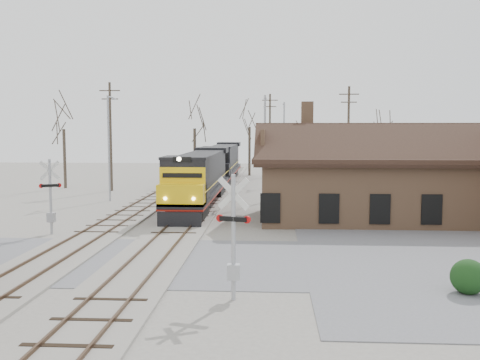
{
  "coord_description": "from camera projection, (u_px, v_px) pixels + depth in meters",
  "views": [
    {
      "loc": [
        5.57,
        -23.78,
        6.02
      ],
      "look_at": [
        3.62,
        9.0,
        2.88
      ],
      "focal_mm": 40.0,
      "sensor_mm": 36.0,
      "label": 1
    }
  ],
  "objects": [
    {
      "name": "streetlight_c",
      "position": [
        284.0,
        138.0,
        58.27
      ],
      "size": [
        0.25,
        2.04,
        8.94
      ],
      "color": "#A5A8AD",
      "rests_on": "ground"
    },
    {
      "name": "crossbuck_near",
      "position": [
        233.0,
        242.0,
        18.7
      ],
      "size": [
        1.25,
        0.41,
        4.46
      ],
      "rotation": [
        0.0,
        0.0,
        -0.27
      ],
      "color": "#A5A8AD",
      "rests_on": "ground"
    },
    {
      "name": "tree_e",
      "position": [
        384.0,
        128.0,
        62.34
      ],
      "size": [
        3.5,
        3.5,
        8.58
      ],
      "color": "#382D23",
      "rests_on": "ground"
    },
    {
      "name": "streetlight_b",
      "position": [
        265.0,
        143.0,
        43.81
      ],
      "size": [
        0.25,
        2.04,
        8.77
      ],
      "color": "#A5A8AD",
      "rests_on": "ground"
    },
    {
      "name": "hedge_a",
      "position": [
        468.0,
        277.0,
        19.47
      ],
      "size": [
        1.3,
        1.3,
        1.3
      ],
      "primitive_type": "sphere",
      "color": "black",
      "rests_on": "ground"
    },
    {
      "name": "road",
      "position": [
        150.0,
        260.0,
        24.53
      ],
      "size": [
        60.0,
        9.0,
        0.03
      ],
      "primitive_type": "cube",
      "color": "slate",
      "rests_on": "ground"
    },
    {
      "name": "depot",
      "position": [
        368.0,
        184.0,
        35.52
      ],
      "size": [
        15.2,
        9.31,
        7.9
      ],
      "color": "#9E7251",
      "rests_on": "ground"
    },
    {
      "name": "tree_b",
      "position": [
        195.0,
        119.0,
        59.2
      ],
      "size": [
        4.06,
        4.06,
        9.95
      ],
      "color": "#382D23",
      "rests_on": "ground"
    },
    {
      "name": "ground",
      "position": [
        150.0,
        261.0,
        24.53
      ],
      "size": [
        140.0,
        140.0,
        0.0
      ],
      "primitive_type": "plane",
      "color": "gray",
      "rests_on": "ground"
    },
    {
      "name": "crossbuck_far",
      "position": [
        51.0,
        199.0,
        30.52
      ],
      "size": [
        1.15,
        0.59,
        4.32
      ],
      "rotation": [
        0.0,
        0.0,
        3.58
      ],
      "color": "#A5A8AD",
      "rests_on": "ground"
    },
    {
      "name": "utility_pole_a",
      "position": [
        111.0,
        135.0,
        51.79
      ],
      "size": [
        2.0,
        0.24,
        10.51
      ],
      "color": "#382D23",
      "rests_on": "ground"
    },
    {
      "name": "tree_d",
      "position": [
        303.0,
        121.0,
        67.66
      ],
      "size": [
        4.06,
        4.06,
        9.95
      ],
      "color": "#382D23",
      "rests_on": "ground"
    },
    {
      "name": "utility_pole_b",
      "position": [
        270.0,
        134.0,
        67.61
      ],
      "size": [
        2.0,
        0.24,
        10.44
      ],
      "color": "#382D23",
      "rests_on": "ground"
    },
    {
      "name": "utility_pole_c",
      "position": [
        348.0,
        135.0,
        54.33
      ],
      "size": [
        2.0,
        0.24,
        10.33
      ],
      "color": "#382D23",
      "rests_on": "ground"
    },
    {
      "name": "track_siding",
      "position": [
        136.0,
        209.0,
        39.7
      ],
      "size": [
        3.4,
        90.0,
        0.24
      ],
      "color": "gray",
      "rests_on": "ground"
    },
    {
      "name": "locomotive_lead",
      "position": [
        199.0,
        178.0,
        41.25
      ],
      "size": [
        2.9,
        19.41,
        4.31
      ],
      "color": "black",
      "rests_on": "ground"
    },
    {
      "name": "locomotive_trailing",
      "position": [
        223.0,
        162.0,
        60.82
      ],
      "size": [
        2.9,
        19.41,
        4.08
      ],
      "color": "black",
      "rests_on": "ground"
    },
    {
      "name": "streetlight_a",
      "position": [
        109.0,
        142.0,
        44.64
      ],
      "size": [
        0.25,
        2.04,
        8.79
      ],
      "color": "#A5A8AD",
      "rests_on": "ground"
    },
    {
      "name": "tree_c",
      "position": [
        250.0,
        119.0,
        68.8
      ],
      "size": [
        4.2,
        4.2,
        10.3
      ],
      "color": "#382D23",
      "rests_on": "ground"
    },
    {
      "name": "track_main",
      "position": [
        196.0,
        210.0,
        39.43
      ],
      "size": [
        3.4,
        90.0,
        0.24
      ],
      "color": "gray",
      "rests_on": "ground"
    },
    {
      "name": "tree_a",
      "position": [
        63.0,
        119.0,
        54.03
      ],
      "size": [
        4.01,
        4.01,
        9.83
      ],
      "color": "#382D23",
      "rests_on": "ground"
    }
  ]
}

